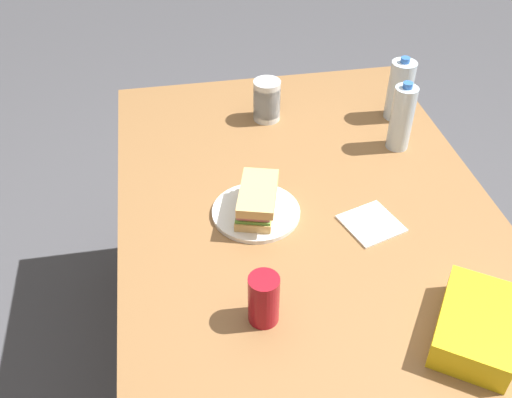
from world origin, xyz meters
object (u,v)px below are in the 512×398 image
paper_plate (256,212)px  water_bottle_tall (402,118)px  water_bottle_spare (400,90)px  plastic_cup_stack (267,100)px  sandwich (257,199)px  soda_can_red (264,299)px  dining_table (307,238)px  chip_bag (477,326)px

paper_plate → water_bottle_tall: bearing=115.8°
water_bottle_tall → water_bottle_spare: (-0.16, 0.06, -0.00)m
plastic_cup_stack → sandwich: bearing=-14.1°
water_bottle_tall → soda_can_red: bearing=-42.4°
soda_can_red → water_bottle_tall: size_ratio=0.58×
dining_table → water_bottle_spare: water_bottle_spare is taller
paper_plate → water_bottle_spare: bearing=126.3°
dining_table → plastic_cup_stack: plastic_cup_stack is taller
dining_table → water_bottle_tall: bearing=126.2°
dining_table → sandwich: size_ratio=7.19×
water_bottle_spare → soda_can_red: bearing=-38.3°
sandwich → dining_table: bearing=85.5°
chip_bag → soda_can_red: bearing=-71.7°
dining_table → sandwich: bearing=-94.5°
dining_table → plastic_cup_stack: bearing=-177.0°
dining_table → water_bottle_tall: size_ratio=6.85×
sandwich → plastic_cup_stack: bearing=165.9°
sandwich → chip_bag: (0.45, 0.37, -0.02)m
dining_table → soda_can_red: size_ratio=11.87×
sandwich → water_bottle_spare: (-0.39, 0.52, 0.04)m
paper_plate → sandwich: size_ratio=1.12×
chip_bag → water_bottle_tall: bearing=-152.8°
paper_plate → water_bottle_tall: (-0.22, 0.46, 0.09)m
dining_table → water_bottle_spare: size_ratio=7.12×
soda_can_red → water_bottle_tall: bearing=137.6°
chip_bag → water_bottle_spare: (-0.84, 0.15, 0.06)m
chip_bag → water_bottle_spare: water_bottle_spare is taller
soda_can_red → plastic_cup_stack: size_ratio=0.93×
paper_plate → sandwich: (0.00, 0.00, 0.05)m
plastic_cup_stack → soda_can_red: bearing=-11.4°
paper_plate → water_bottle_tall: water_bottle_tall is taller
chip_bag → water_bottle_spare: 0.85m
chip_bag → plastic_cup_stack: size_ratio=1.76×
paper_plate → water_bottle_tall: size_ratio=1.07×
paper_plate → water_bottle_tall: 0.52m
soda_can_red → water_bottle_spare: bearing=141.7°
dining_table → sandwich: 0.20m
dining_table → plastic_cup_stack: size_ratio=11.06×
water_bottle_tall → paper_plate: bearing=-64.2°
dining_table → chip_bag: size_ratio=6.30×
paper_plate → soda_can_red: (0.33, -0.04, 0.06)m
soda_can_red → chip_bag: bearing=73.6°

